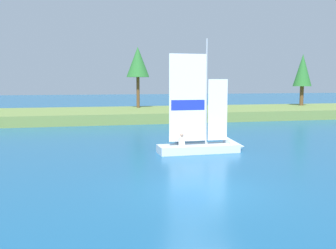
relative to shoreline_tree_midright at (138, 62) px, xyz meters
The scene contains 5 objects.
ground_plane 28.57m from the shoreline_tree_midright, 94.65° to the right, with size 200.00×200.00×0.00m, color #195684.
shore_bank 6.23m from the shoreline_tree_midright, 130.45° to the right, with size 80.00×10.57×0.90m, color olive.
shoreline_tree_midright is the anchor object (origin of this frame).
shoreline_tree_right 18.98m from the shoreline_tree_midright, ahead, with size 2.07×2.07×5.86m.
sailboat 21.89m from the shoreline_tree_midright, 88.94° to the right, with size 4.65×1.30×6.11m.
Camera 1 is at (-3.96, -11.68, 3.58)m, focal length 40.71 mm.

